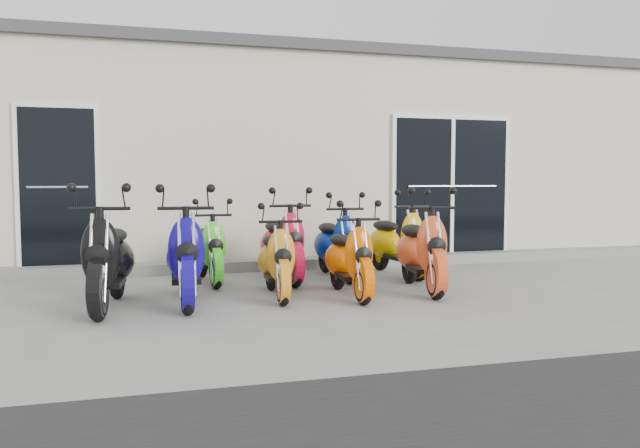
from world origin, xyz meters
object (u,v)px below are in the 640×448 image
at_px(scooter_front_orange_a, 276,249).
at_px(scooter_front_orange_b, 349,248).
at_px(scooter_back_green, 208,240).
at_px(scooter_back_red, 283,234).
at_px(scooter_back_blue, 336,235).
at_px(scooter_front_red, 422,239).
at_px(scooter_front_black, 108,246).
at_px(scooter_back_yellow, 398,232).
at_px(scooter_front_blue, 185,244).

bearing_deg(scooter_front_orange_a, scooter_front_orange_b, -8.81).
height_order(scooter_back_green, scooter_back_red, scooter_back_red).
xyz_separation_m(scooter_front_orange_a, scooter_back_blue, (1.04, 1.15, 0.04)).
height_order(scooter_front_red, scooter_back_red, scooter_front_red).
xyz_separation_m(scooter_front_orange_b, scooter_back_green, (-1.42, 1.37, -0.00)).
height_order(scooter_front_orange_b, scooter_back_blue, scooter_back_blue).
relative_size(scooter_front_orange_b, scooter_back_green, 1.01).
relative_size(scooter_front_red, scooter_back_green, 1.13).
distance_m(scooter_front_orange_a, scooter_front_red, 1.71).
relative_size(scooter_front_black, scooter_front_red, 1.04).
distance_m(scooter_front_red, scooter_back_yellow, 1.20).
bearing_deg(scooter_back_blue, scooter_front_blue, -149.62).
bearing_deg(scooter_back_red, scooter_front_black, -151.32).
height_order(scooter_front_red, scooter_back_green, scooter_front_red).
height_order(scooter_back_green, scooter_back_yellow, scooter_back_yellow).
height_order(scooter_front_orange_a, scooter_back_red, scooter_back_red).
height_order(scooter_front_black, scooter_back_yellow, scooter_front_black).
bearing_deg(scooter_back_green, scooter_front_black, -134.81).
bearing_deg(scooter_front_black, scooter_back_yellow, 25.19).
distance_m(scooter_front_orange_a, scooter_back_blue, 1.55).
relative_size(scooter_front_black, scooter_back_green, 1.18).
xyz_separation_m(scooter_back_green, scooter_back_yellow, (2.54, -0.07, 0.05)).
bearing_deg(scooter_front_orange_b, scooter_back_green, 137.32).
height_order(scooter_front_orange_b, scooter_front_red, scooter_front_red).
height_order(scooter_front_blue, scooter_back_green, scooter_front_blue).
bearing_deg(scooter_front_blue, scooter_front_black, -173.45).
distance_m(scooter_front_black, scooter_front_orange_b, 2.53).
height_order(scooter_front_black, scooter_back_blue, scooter_front_black).
bearing_deg(scooter_back_blue, scooter_back_yellow, -2.44).
height_order(scooter_front_black, scooter_front_orange_a, scooter_front_black).
xyz_separation_m(scooter_front_red, scooter_back_blue, (-0.67, 1.20, -0.04)).
xyz_separation_m(scooter_back_red, scooter_back_yellow, (1.60, 0.02, -0.02)).
bearing_deg(scooter_back_red, scooter_front_orange_a, -108.39).
xyz_separation_m(scooter_front_orange_a, scooter_front_orange_b, (0.78, -0.17, 0.01)).
relative_size(scooter_front_blue, scooter_back_green, 1.17).
bearing_deg(scooter_front_orange_b, scooter_front_red, 8.57).
bearing_deg(scooter_front_black, scooter_front_orange_b, 5.41).
bearing_deg(scooter_back_blue, scooter_back_red, -177.72).
height_order(scooter_front_black, scooter_front_blue, scooter_front_black).
relative_size(scooter_front_red, scooter_back_red, 1.01).
distance_m(scooter_front_black, scooter_front_orange_a, 1.76).
relative_size(scooter_front_black, scooter_back_yellow, 1.08).
xyz_separation_m(scooter_front_orange_b, scooter_back_yellow, (1.12, 1.30, 0.05)).
height_order(scooter_front_black, scooter_front_red, scooter_front_black).
xyz_separation_m(scooter_front_orange_a, scooter_front_red, (1.71, -0.05, 0.08)).
bearing_deg(scooter_back_green, scooter_front_orange_a, -67.40).
bearing_deg(scooter_front_black, scooter_back_green, 56.35).
distance_m(scooter_front_orange_a, scooter_back_yellow, 2.21).
distance_m(scooter_front_red, scooter_back_green, 2.66).
height_order(scooter_front_blue, scooter_front_red, scooter_front_blue).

